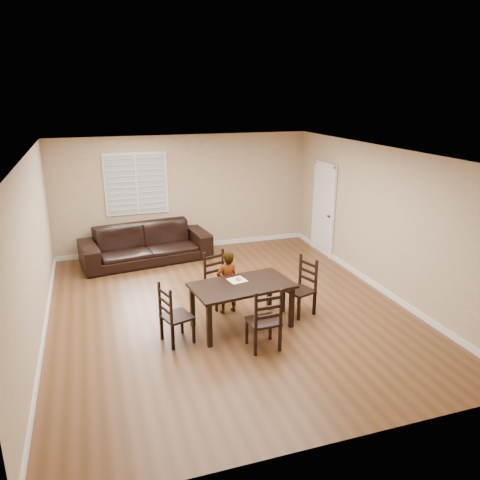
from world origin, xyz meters
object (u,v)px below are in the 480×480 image
Objects in this scene: donut at (238,279)px; chair_left at (170,317)px; chair_right at (305,288)px; child at (227,282)px; dining_table at (242,289)px; chair_near at (216,280)px; chair_far at (266,324)px; sofa at (146,244)px.

chair_left is at bearing -163.19° from donut.
child is at bearing -124.81° from chair_right.
donut is (-0.00, 0.18, 0.11)m from dining_table.
chair_near is (-0.15, 0.99, -0.21)m from dining_table.
chair_far reaches higher than dining_table.
chair_right is (1.09, 1.01, -0.00)m from chair_far.
child is (-0.18, 1.40, 0.10)m from chair_far.
dining_table is 16.21× the size of donut.
child is at bearing -84.54° from chair_far.
dining_table is at bearing -84.89° from chair_far.
dining_table is 1.22m from chair_right.
chair_right reaches higher than donut.
dining_table is 0.21m from donut.
chair_far is at bearing -83.04° from sofa.
sofa reaches higher than dining_table.
child is at bearing 90.00° from dining_table.
dining_table is 1.75× the size of chair_left.
chair_right is 0.35× the size of sofa.
child is at bearing -72.97° from chair_left.
donut is (1.18, 0.36, 0.33)m from chair_left.
dining_table is at bearing 88.10° from child.
donut is (-1.19, -0.00, 0.32)m from chair_right.
donut is (0.15, -0.81, 0.32)m from chair_near.
child reaches higher than dining_table.
chair_right is at bearing -48.44° from chair_near.
sofa is at bearing 92.39° from chair_near.
chair_near is at bearing -139.00° from chair_right.
chair_right is (1.19, 0.18, -0.20)m from dining_table.
chair_far is 1.41m from child.
chair_left is (-1.03, -1.17, -0.01)m from chair_near.
chair_left reaches higher than donut.
chair_left is 9.24× the size of donut.
sofa is at bearing -81.16° from child.
dining_table is at bearing -81.22° from sofa.
chair_far is (0.25, -1.82, 0.01)m from chair_near.
chair_near is 0.99× the size of chair_right.
dining_table is 0.60× the size of sofa.
chair_near is at bearing 91.12° from dining_table.
sofa is at bearing -18.61° from chair_left.
child reaches higher than chair_left.
chair_left is at bearing -99.24° from chair_right.
chair_left reaches higher than sofa.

